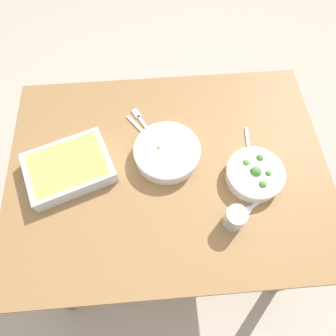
# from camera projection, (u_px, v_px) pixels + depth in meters

# --- Properties ---
(ground_plane) EXTENTS (6.00, 6.00, 0.00)m
(ground_plane) POSITION_uv_depth(u_px,v_px,m) (168.00, 224.00, 1.79)
(ground_plane) COLOR #B2A899
(dining_table) EXTENTS (1.20, 0.90, 0.74)m
(dining_table) POSITION_uv_depth(u_px,v_px,m) (168.00, 178.00, 1.21)
(dining_table) COLOR olive
(dining_table) RESTS_ON ground_plane
(stew_bowl) EXTENTS (0.25, 0.25, 0.06)m
(stew_bowl) POSITION_uv_depth(u_px,v_px,m) (166.00, 152.00, 1.13)
(stew_bowl) COLOR white
(stew_bowl) RESTS_ON dining_table
(broccoli_bowl) EXTENTS (0.21, 0.21, 0.07)m
(broccoli_bowl) POSITION_uv_depth(u_px,v_px,m) (255.00, 174.00, 1.09)
(broccoli_bowl) COLOR white
(broccoli_bowl) RESTS_ON dining_table
(baking_dish) EXTENTS (0.36, 0.31, 0.06)m
(baking_dish) POSITION_uv_depth(u_px,v_px,m) (69.00, 168.00, 1.09)
(baking_dish) COLOR silver
(baking_dish) RESTS_ON dining_table
(drink_cup) EXTENTS (0.07, 0.07, 0.08)m
(drink_cup) POSITION_uv_depth(u_px,v_px,m) (235.00, 219.00, 1.00)
(drink_cup) COLOR #B2BCC6
(drink_cup) RESTS_ON dining_table
(spoon_by_stew) EXTENTS (0.12, 0.15, 0.01)m
(spoon_by_stew) POSITION_uv_depth(u_px,v_px,m) (145.00, 134.00, 1.20)
(spoon_by_stew) COLOR silver
(spoon_by_stew) RESTS_ON dining_table
(spoon_by_broccoli) EXTENTS (0.03, 0.18, 0.01)m
(spoon_by_broccoli) POSITION_uv_depth(u_px,v_px,m) (249.00, 152.00, 1.16)
(spoon_by_broccoli) COLOR silver
(spoon_by_broccoli) RESTS_ON dining_table
(spoon_spare) EXTENTS (0.16, 0.11, 0.01)m
(spoon_spare) POSITION_uv_depth(u_px,v_px,m) (256.00, 204.00, 1.06)
(spoon_spare) COLOR silver
(spoon_spare) RESTS_ON dining_table
(fork_on_table) EXTENTS (0.10, 0.17, 0.01)m
(fork_on_table) POSITION_uv_depth(u_px,v_px,m) (143.00, 122.00, 1.22)
(fork_on_table) COLOR silver
(fork_on_table) RESTS_ON dining_table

